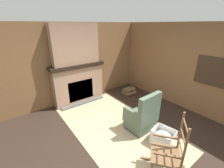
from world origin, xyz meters
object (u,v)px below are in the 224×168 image
object	(u,v)px
armchair	(142,116)
laundry_basket	(163,137)
storage_case	(86,60)
firewood_stack	(129,91)
decorative_plate_on_mantel	(75,60)
rocking_chair	(168,156)
oil_lamp_vase	(59,63)

from	to	relation	value
armchair	laundry_basket	bearing A→B (deg)	177.11
storage_case	firewood_stack	bearing A→B (deg)	64.46
laundry_basket	armchair	bearing A→B (deg)	179.64
laundry_basket	decorative_plate_on_mantel	world-z (taller)	decorative_plate_on_mantel
decorative_plate_on_mantel	storage_case	bearing A→B (deg)	86.98
armchair	decorative_plate_on_mantel	size ratio (longest dim) A/B	4.39
armchair	storage_case	bearing A→B (deg)	2.90
rocking_chair	storage_case	world-z (taller)	storage_case
armchair	laundry_basket	xyz separation A→B (m)	(0.64, -0.00, -0.19)
armchair	firewood_stack	size ratio (longest dim) A/B	2.35
rocking_chair	oil_lamp_vase	distance (m)	3.66
armchair	decorative_plate_on_mantel	distance (m)	2.69
armchair	firewood_stack	world-z (taller)	armchair
firewood_stack	decorative_plate_on_mantel	bearing A→B (deg)	-111.10
firewood_stack	oil_lamp_vase	xyz separation A→B (m)	(-0.66, -2.29, 1.31)
laundry_basket	decorative_plate_on_mantel	size ratio (longest dim) A/B	2.21
laundry_basket	decorative_plate_on_mantel	xyz separation A→B (m)	(-3.02, -0.60, 1.26)
rocking_chair	firewood_stack	world-z (taller)	rocking_chair
firewood_stack	laundry_basket	size ratio (longest dim) A/B	0.85
oil_lamp_vase	storage_case	xyz separation A→B (m)	(0.00, 0.91, -0.03)
armchair	decorative_plate_on_mantel	world-z (taller)	decorative_plate_on_mantel
storage_case	laundry_basket	bearing A→B (deg)	4.21
laundry_basket	rocking_chair	bearing A→B (deg)	-50.88
firewood_stack	laundry_basket	distance (m)	2.62
decorative_plate_on_mantel	oil_lamp_vase	bearing A→B (deg)	-87.82
laundry_basket	oil_lamp_vase	distance (m)	3.44
storage_case	oil_lamp_vase	bearing A→B (deg)	-90.01
storage_case	decorative_plate_on_mantel	size ratio (longest dim) A/B	1.15
laundry_basket	oil_lamp_vase	world-z (taller)	oil_lamp_vase
oil_lamp_vase	storage_case	size ratio (longest dim) A/B	1.07
oil_lamp_vase	storage_case	distance (m)	0.91
armchair	rocking_chair	distance (m)	1.25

